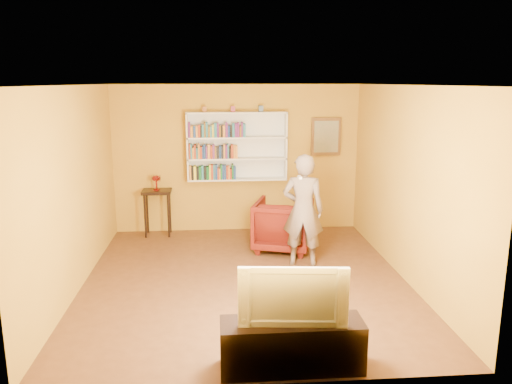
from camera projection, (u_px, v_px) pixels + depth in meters
room_shell at (245, 211)px, 6.83m from camera, size 5.30×5.80×2.88m
bookshelf at (237, 146)px, 9.05m from camera, size 1.80×0.29×1.23m
books_row_lower at (213, 172)px, 9.01m from camera, size 0.83×0.19×0.27m
books_row_middle at (213, 152)px, 8.93m from camera, size 0.86×0.19×0.27m
books_row_upper at (217, 131)px, 8.85m from camera, size 1.01×0.19×0.27m
ornament_left at (205, 109)px, 8.80m from camera, size 0.07×0.07×0.10m
ornament_centre at (233, 109)px, 8.84m from camera, size 0.07×0.07×0.10m
ornament_right at (261, 109)px, 8.88m from camera, size 0.08×0.08×0.11m
framed_painting at (326, 137)px, 9.20m from camera, size 0.55×0.05×0.70m
console_table at (157, 198)px, 8.97m from camera, size 0.51×0.39×0.84m
ruby_lustre at (156, 180)px, 8.90m from camera, size 0.17×0.17×0.26m
armchair at (283, 225)px, 8.25m from camera, size 1.14×1.15×0.84m
person at (303, 210)px, 7.47m from camera, size 0.70×0.54×1.71m
game_remote at (300, 177)px, 7.09m from camera, size 0.04×0.15×0.04m
tv_cabinet at (292, 345)px, 4.83m from camera, size 1.38×0.42×0.49m
television at (293, 293)px, 4.72m from camera, size 1.04×0.23×0.59m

